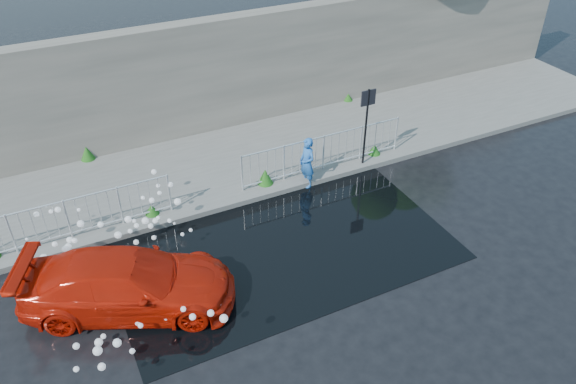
# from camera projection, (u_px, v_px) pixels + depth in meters

# --- Properties ---
(ground) EXTENTS (90.00, 90.00, 0.00)m
(ground) POSITION_uv_depth(u_px,v_px,m) (279.00, 277.00, 12.78)
(ground) COLOR black
(ground) RESTS_ON ground
(pavement) EXTENTS (30.00, 4.00, 0.15)m
(pavement) POSITION_uv_depth(u_px,v_px,m) (206.00, 168.00, 16.41)
(pavement) COLOR #5E5E5A
(pavement) RESTS_ON ground
(curb) EXTENTS (30.00, 0.25, 0.16)m
(curb) POSITION_uv_depth(u_px,v_px,m) (231.00, 204.00, 14.94)
(curb) COLOR #5E5E5A
(curb) RESTS_ON ground
(retaining_wall) EXTENTS (30.00, 0.60, 3.50)m
(retaining_wall) POSITION_uv_depth(u_px,v_px,m) (176.00, 82.00, 16.98)
(retaining_wall) COLOR #5A534C
(retaining_wall) RESTS_ON pavement
(puddle) EXTENTS (8.00, 5.00, 0.01)m
(puddle) POSITION_uv_depth(u_px,v_px,m) (280.00, 245.00, 13.69)
(puddle) COLOR black
(puddle) RESTS_ON ground
(sign_post) EXTENTS (0.45, 0.06, 2.50)m
(sign_post) POSITION_uv_depth(u_px,v_px,m) (367.00, 115.00, 15.59)
(sign_post) COLOR black
(sign_post) RESTS_ON ground
(railing_left) EXTENTS (5.05, 0.05, 1.10)m
(railing_left) POSITION_uv_depth(u_px,v_px,m) (67.00, 218.00, 13.37)
(railing_left) COLOR silver
(railing_left) RESTS_ON pavement
(railing_right) EXTENTS (5.05, 0.05, 1.10)m
(railing_right) POSITION_uv_depth(u_px,v_px,m) (323.00, 151.00, 15.90)
(railing_right) COLOR silver
(railing_right) RESTS_ON pavement
(weeds) EXTENTS (12.17, 3.93, 0.45)m
(weeds) POSITION_uv_depth(u_px,v_px,m) (197.00, 172.00, 15.74)
(weeds) COLOR #1F4512
(weeds) RESTS_ON pavement
(water_spray) EXTENTS (3.67, 5.71, 1.02)m
(water_spray) POSITION_uv_depth(u_px,v_px,m) (117.00, 254.00, 12.40)
(water_spray) COLOR white
(water_spray) RESTS_ON ground
(red_car) EXTENTS (4.76, 3.41, 1.28)m
(red_car) POSITION_uv_depth(u_px,v_px,m) (128.00, 283.00, 11.70)
(red_car) COLOR #BD1807
(red_car) RESTS_ON ground
(person) EXTENTS (0.43, 0.58, 1.49)m
(person) POSITION_uv_depth(u_px,v_px,m) (307.00, 163.00, 15.39)
(person) COLOR blue
(person) RESTS_ON ground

